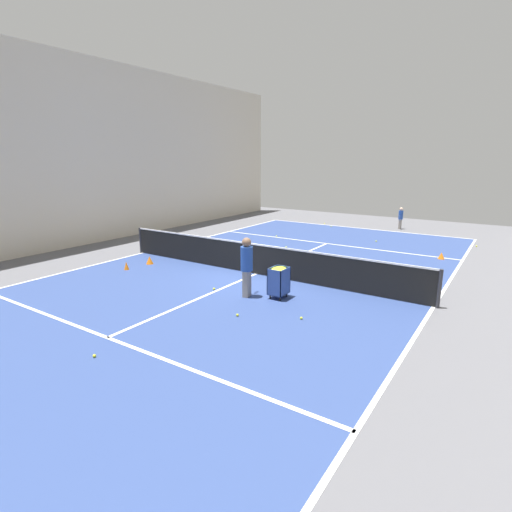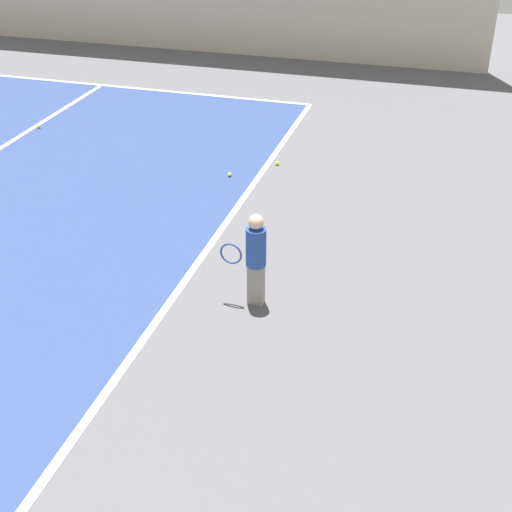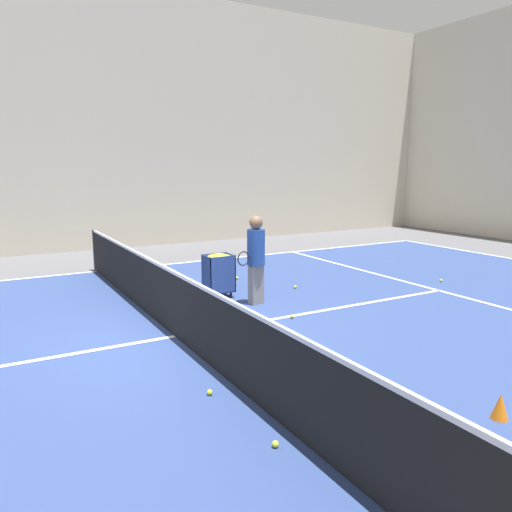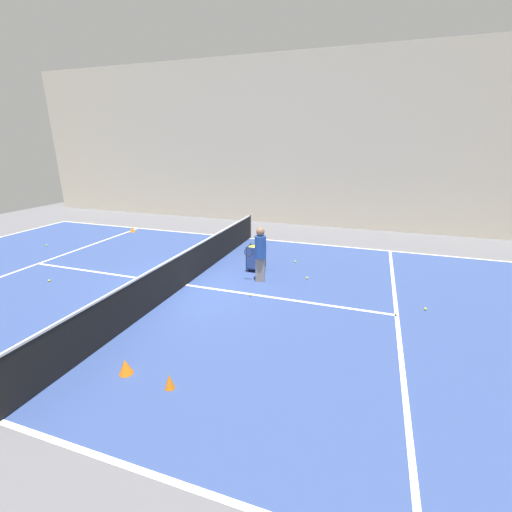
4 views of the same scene
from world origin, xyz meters
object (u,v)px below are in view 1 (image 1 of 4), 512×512
object	(u,v)px
player_near_baseline	(401,217)
training_cone_0	(174,248)
tennis_net	(256,259)
ball_cart	(279,277)
coach_at_net	(247,263)

from	to	relation	value
player_near_baseline	training_cone_0	world-z (taller)	player_near_baseline
tennis_net	ball_cart	xyz separation A→B (m)	(-1.87, 1.66, 0.08)
coach_at_net	ball_cart	world-z (taller)	coach_at_net
tennis_net	ball_cart	world-z (taller)	tennis_net
coach_at_net	ball_cart	size ratio (longest dim) A/B	1.91
tennis_net	player_near_baseline	xyz separation A→B (m)	(-1.84, -12.09, 0.15)
training_cone_0	player_near_baseline	bearing A→B (deg)	-120.94
coach_at_net	training_cone_0	xyz separation A→B (m)	(5.90, -3.00, -0.83)
tennis_net	player_near_baseline	size ratio (longest dim) A/B	9.61
player_near_baseline	training_cone_0	size ratio (longest dim) A/B	3.64
ball_cart	training_cone_0	bearing A→B (deg)	-20.98
tennis_net	coach_at_net	bearing A→B (deg)	116.82
player_near_baseline	ball_cart	xyz separation A→B (m)	(-0.03, 13.75, -0.07)
tennis_net	ball_cart	size ratio (longest dim) A/B	12.91
coach_at_net	ball_cart	bearing A→B (deg)	-73.75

